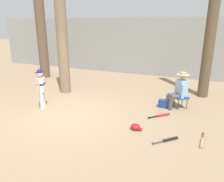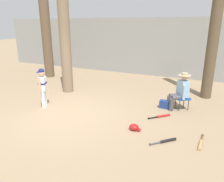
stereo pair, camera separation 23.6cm
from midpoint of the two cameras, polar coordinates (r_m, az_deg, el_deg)
The scene contains 13 objects.
ground_plane at distance 6.59m, azimuth -12.63°, elevation -6.71°, with size 60.00×60.00×0.00m, color #937A5B.
concrete_back_wall at distance 11.87m, azimuth 5.41°, elevation 11.77°, with size 18.00×0.36×2.97m, color gray.
tree_near_player at distance 8.58m, azimuth -13.94°, elevation 13.34°, with size 0.67×0.67×4.91m.
tree_behind_spectator at distance 8.46m, azimuth 24.23°, elevation 15.28°, with size 0.60×0.60×5.73m.
young_ballplayer at distance 7.28m, azimuth -19.29°, elevation 1.27°, with size 0.47×0.55×1.31m.
folding_stool at distance 7.29m, azimuth 17.01°, elevation -1.63°, with size 0.56×0.56×0.41m.
seated_spectator at distance 7.16m, azimuth 16.51°, elevation 0.40°, with size 0.65×0.59×1.20m.
handbag_beside_stool at distance 7.26m, azimuth 12.76°, elevation -3.32°, with size 0.34×0.18×0.26m, color navy.
tree_far_left at distance 11.44m, azimuth -19.23°, elevation 17.96°, with size 0.67×0.67×6.52m.
bat_wood_tan at distance 5.48m, azimuth 21.72°, elevation -12.50°, with size 0.09×0.73×0.07m.
bat_red_barrel at distance 6.59m, azimuth 12.07°, elevation -6.35°, with size 0.56×0.58×0.07m.
bat_black_composite at distance 5.33m, azimuth 13.51°, elevation -12.53°, with size 0.54×0.55×0.07m.
batting_helmet_red at distance 5.69m, azimuth 5.09°, elevation -9.53°, with size 0.31×0.23×0.18m.
Camera 1 is at (3.52, -4.87, 2.66)m, focal length 34.27 mm.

